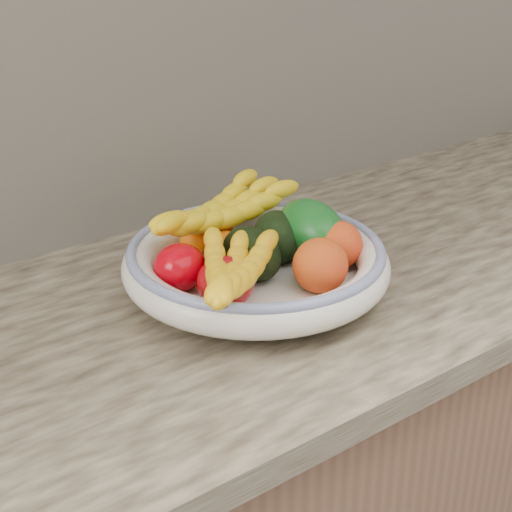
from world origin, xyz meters
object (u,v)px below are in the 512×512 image
object	(u,v)px
banana_bunch_back	(220,217)
banana_bunch_front	(231,278)
fruit_bowl	(256,263)
green_mango	(310,230)

from	to	relation	value
banana_bunch_back	banana_bunch_front	bearing A→B (deg)	-132.97
fruit_bowl	green_mango	world-z (taller)	green_mango
fruit_bowl	banana_bunch_back	distance (m)	0.11
banana_bunch_back	banana_bunch_front	distance (m)	0.20
fruit_bowl	banana_bunch_back	xyz separation A→B (m)	(0.00, 0.10, 0.04)
banana_bunch_back	banana_bunch_front	xyz separation A→B (m)	(-0.10, -0.17, -0.01)
fruit_bowl	green_mango	xyz separation A→B (m)	(0.10, -0.00, 0.03)
fruit_bowl	banana_bunch_back	bearing A→B (deg)	87.42
green_mango	banana_bunch_back	bearing A→B (deg)	136.99
fruit_bowl	banana_bunch_front	distance (m)	0.12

